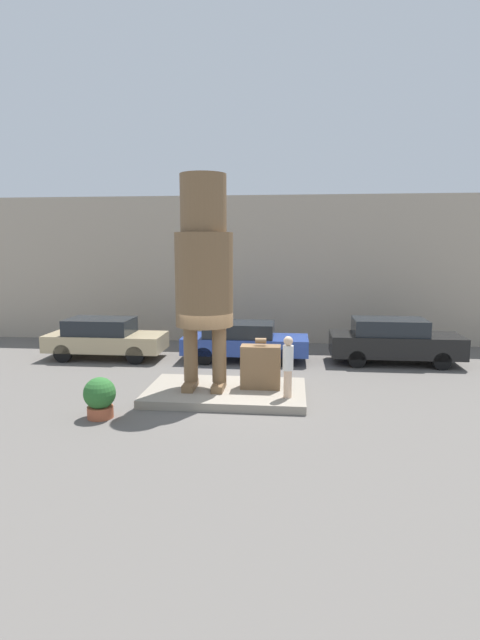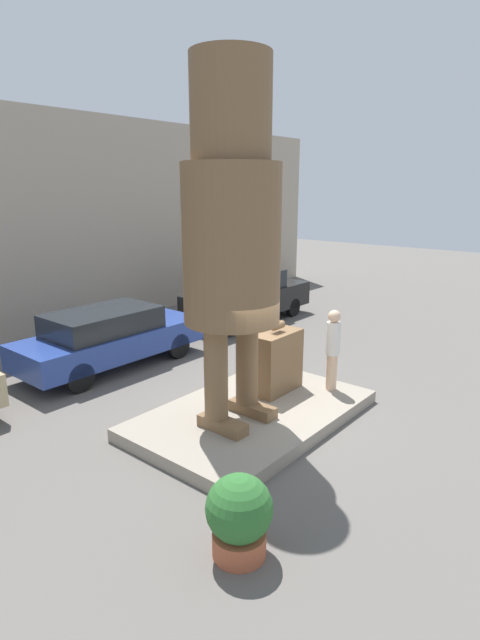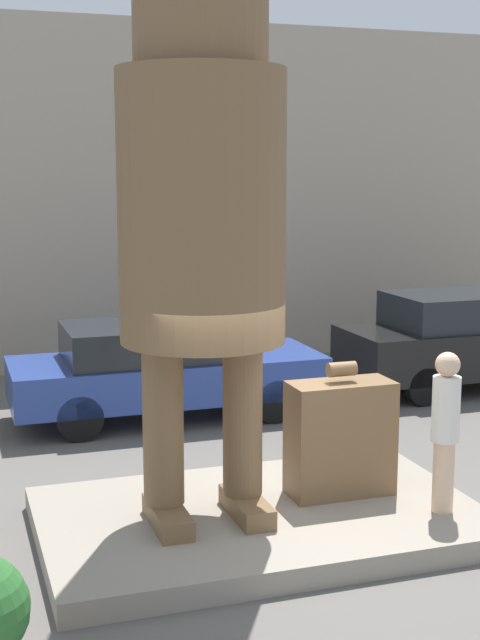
# 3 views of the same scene
# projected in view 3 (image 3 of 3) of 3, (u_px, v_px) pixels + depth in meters

# --- Properties ---
(ground_plane) EXTENTS (60.00, 60.00, 0.00)m
(ground_plane) POSITION_uv_depth(u_px,v_px,m) (260.00, 531.00, 9.51)
(ground_plane) COLOR #605B56
(pedestal) EXTENTS (4.63, 2.91, 0.24)m
(pedestal) POSITION_uv_depth(u_px,v_px,m) (260.00, 520.00, 9.49)
(pedestal) COLOR gray
(pedestal) RESTS_ON ground_plane
(building_backdrop) EXTENTS (28.00, 0.60, 6.57)m
(building_backdrop) POSITION_uv_depth(u_px,v_px,m) (109.00, 196.00, 16.99)
(building_backdrop) COLOR tan
(building_backdrop) RESTS_ON ground_plane
(statue_figure) EXTENTS (1.66, 1.66, 6.12)m
(statue_figure) POSITION_uv_depth(u_px,v_px,m) (202.00, 168.00, 8.67)
(statue_figure) COLOR brown
(statue_figure) RESTS_ON pedestal
(giant_suitcase) EXTENTS (1.16, 0.54, 1.50)m
(giant_suitcase) POSITION_uv_depth(u_px,v_px,m) (340.00, 437.00, 9.83)
(giant_suitcase) COLOR brown
(giant_suitcase) RESTS_ON pedestal
(tourist) EXTENTS (0.29, 0.29, 1.72)m
(tourist) POSITION_uv_depth(u_px,v_px,m) (445.00, 425.00, 9.25)
(tourist) COLOR beige
(tourist) RESTS_ON pedestal
(parked_car_blue) EXTENTS (4.76, 1.78, 1.49)m
(parked_car_blue) POSITION_uv_depth(u_px,v_px,m) (163.00, 367.00, 13.68)
(parked_car_blue) COLOR #284293
(parked_car_blue) RESTS_ON ground_plane
(parked_car_black) EXTENTS (4.79, 1.80, 1.69)m
(parked_car_black) POSITION_uv_depth(u_px,v_px,m) (474.00, 338.00, 15.57)
(parked_car_black) COLOR black
(parked_car_black) RESTS_ON ground_plane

